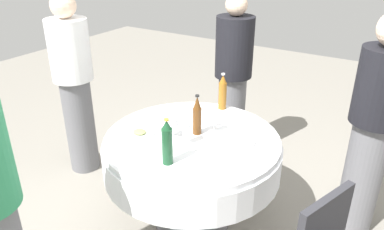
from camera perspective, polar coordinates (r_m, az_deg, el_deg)
ground_plane at (r=3.01m, az=-0.00°, el=-15.81°), size 10.00×10.00×0.00m
dining_table at (r=2.66m, az=-0.00°, el=-6.27°), size 1.24×1.24×0.74m
bottle_dark_green_mid at (r=2.24m, az=-3.79°, el=-4.21°), size 0.07×0.07×0.30m
bottle_brown_east at (r=2.57m, az=0.70°, el=-0.14°), size 0.06×0.06×0.29m
bottle_amber_north at (r=2.96m, az=4.66°, el=3.43°), size 0.06×0.06×0.30m
wine_glass_front at (r=2.55m, az=-2.91°, el=-1.29°), size 0.08×0.08×0.14m
wine_glass_outer at (r=2.46m, az=-0.81°, el=-2.24°), size 0.06×0.06×0.15m
wine_glass_south at (r=2.61m, az=3.35°, el=-0.61°), size 0.06×0.06×0.14m
plate_far at (r=2.55m, az=7.04°, el=-3.86°), size 0.23×0.23×0.02m
plate_near at (r=2.63m, az=-7.94°, el=-2.83°), size 0.21×0.21×0.04m
fork_east at (r=2.80m, az=6.03°, el=-1.01°), size 0.09×0.17×0.00m
folded_napkin at (r=2.18m, az=0.87°, el=-9.04°), size 0.20×0.20×0.02m
person_mid at (r=2.77m, az=25.85°, el=-1.58°), size 0.34×0.34×1.61m
person_north at (r=3.50m, az=6.23°, el=5.75°), size 0.34×0.34×1.56m
person_front at (r=3.40m, az=-17.41°, el=4.50°), size 0.34×0.34×1.60m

